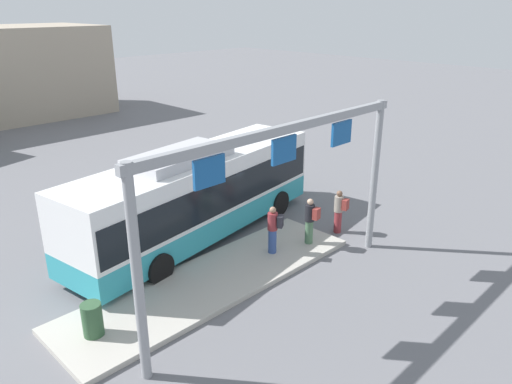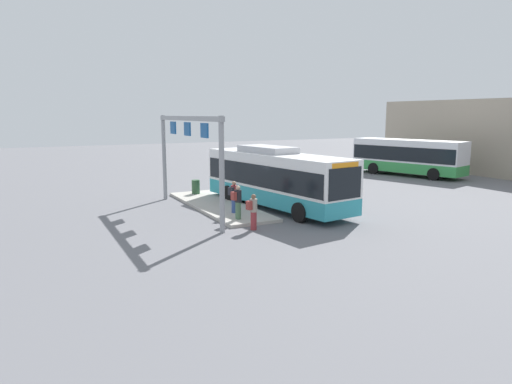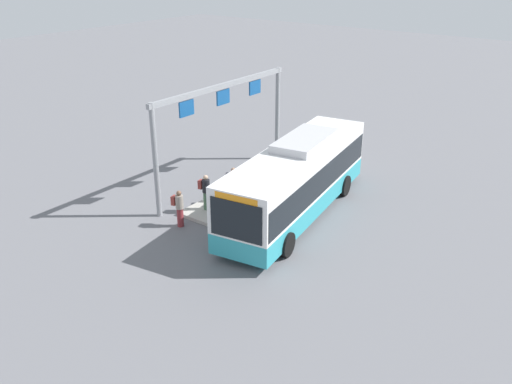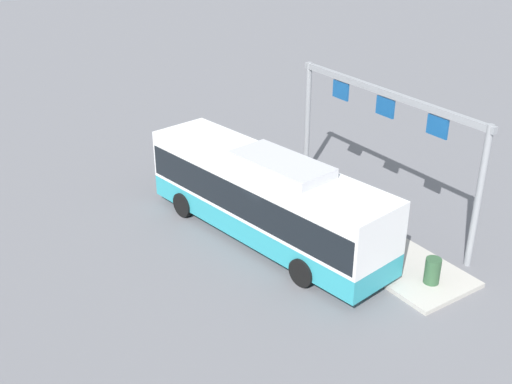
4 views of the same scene
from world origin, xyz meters
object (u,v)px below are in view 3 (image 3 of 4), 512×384
Objects in this scene: person_waiting_near at (206,191)px; person_waiting_mid at (233,183)px; bus_main at (297,177)px; person_boarding at (179,207)px; trash_bin at (310,155)px.

person_waiting_mid is (-1.42, 0.43, 0.00)m from person_waiting_near.
bus_main reaches higher than person_boarding.
trash_bin is (-7.90, 0.62, -0.44)m from person_waiting_near.
person_boarding is 3.16m from person_waiting_mid.
bus_main is 12.05× the size of trash_bin.
person_waiting_near is (2.24, -3.39, -0.76)m from bus_main.
trash_bin is at bearing -162.54° from bus_main.
person_boarding is at bearing -3.73° from trash_bin.
person_waiting_near reaches higher than person_boarding.
person_boarding is at bearing -49.23° from bus_main.
person_waiting_near is 7.94m from trash_bin.
person_waiting_mid reaches higher than person_boarding.
person_waiting_mid is (0.82, -2.96, -0.76)m from bus_main.
bus_main is 5.29m from person_boarding.
person_boarding is 1.00× the size of person_waiting_near.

